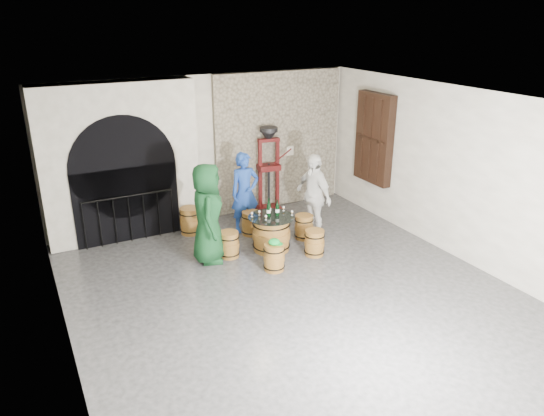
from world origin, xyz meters
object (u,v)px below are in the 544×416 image
person_green (208,213)px  person_white (313,196)px  barrel_stool_near_left (274,257)px  person_blue (245,193)px  barrel_stool_far (251,223)px  corking_press (269,164)px  wine_bottle_left (269,210)px  barrel_stool_right (304,227)px  wine_bottle_center (277,209)px  barrel_stool_near_right (314,243)px  barrel_stool_left (229,245)px  side_barrel (190,221)px  wine_bottle_right (269,208)px

person_green → person_white: (2.34, 0.09, -0.06)m
barrel_stool_near_left → person_green: (-0.90, 0.92, 0.70)m
person_blue → barrel_stool_far: bearing=-86.1°
barrel_stool_near_left → corking_press: (1.27, 2.69, 0.92)m
person_green → wine_bottle_left: 1.23m
barrel_stool_right → person_blue: (-0.90, 0.94, 0.61)m
barrel_stool_right → barrel_stool_far: bearing=142.0°
barrel_stool_right → corking_press: 1.95m
barrel_stool_far → person_green: person_green is taller
barrel_stool_far → wine_bottle_center: 1.06m
corking_press → person_green: bearing=-134.6°
person_blue → corking_press: (0.97, 0.78, 0.31)m
barrel_stool_near_right → barrel_stool_right: bearing=74.1°
corking_press → barrel_stool_far: bearing=-126.7°
wine_bottle_left → person_blue: bearing=91.0°
barrel_stool_left → person_green: (-0.39, 0.04, 0.70)m
side_barrel → wine_bottle_center: bearing=-49.2°
barrel_stool_near_left → barrel_stool_near_right: bearing=11.4°
person_blue → person_white: (1.14, -0.90, 0.03)m
barrel_stool_near_right → person_blue: size_ratio=0.30×
side_barrel → barrel_stool_near_right: bearing=-49.4°
barrel_stool_near_left → person_white: 1.87m
barrel_stool_left → barrel_stool_right: same height
wine_bottle_left → corking_press: 2.10m
barrel_stool_far → person_white: size_ratio=0.29×
barrel_stool_left → barrel_stool_right: size_ratio=1.00×
barrel_stool_right → wine_bottle_left: wine_bottle_left is taller
person_white → side_barrel: size_ratio=3.07×
barrel_stool_right → wine_bottle_center: size_ratio=1.58×
barrel_stool_far → person_green: 1.59m
barrel_stool_far → barrel_stool_near_left: 1.69m
barrel_stool_right → side_barrel: 2.42m
person_blue → corking_press: 1.28m
barrel_stool_near_right → person_green: person_green is taller
barrel_stool_far → barrel_stool_near_left: (-0.31, -1.66, 0.00)m
person_white → wine_bottle_right: (-1.06, -0.08, -0.05)m
barrel_stool_far → barrel_stool_right: bearing=-38.0°
wine_bottle_left → wine_bottle_center: same height
barrel_stool_far → side_barrel: side_barrel is taller
barrel_stool_near_left → corking_press: corking_press is taller
barrel_stool_left → wine_bottle_right: (0.89, 0.06, 0.58)m
person_white → barrel_stool_near_left: bearing=-61.2°
barrel_stool_left → wine_bottle_left: (0.83, -0.04, 0.58)m
person_green → barrel_stool_near_right: bearing=-92.0°
barrel_stool_far → person_white: 1.45m
barrel_stool_far → barrel_stool_right: 1.13m
person_blue → wine_bottle_right: 0.98m
barrel_stool_left → barrel_stool_near_right: (1.50, -0.68, 0.00)m
barrel_stool_left → person_green: person_green is taller
barrel_stool_right → wine_bottle_left: size_ratio=1.58×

